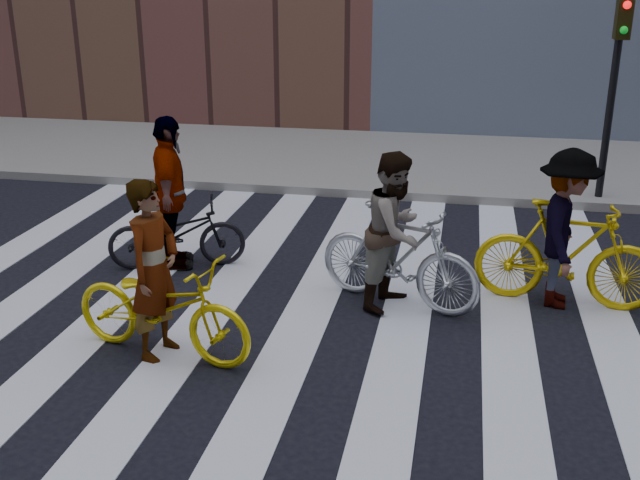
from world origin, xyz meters
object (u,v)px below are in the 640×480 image
(bike_dark_rear, at_px, (177,233))
(rider_left, at_px, (154,270))
(rider_mid, at_px, (395,231))
(bike_yellow_left, at_px, (162,307))
(rider_right, at_px, (565,229))
(bike_yellow_right, at_px, (567,254))
(rider_rear, at_px, (170,194))
(bike_silver_mid, at_px, (399,256))
(traffic_signal, at_px, (616,65))

(bike_dark_rear, xyz_separation_m, rider_left, (0.69, -2.28, 0.45))
(rider_left, height_order, rider_mid, rider_left)
(bike_yellow_left, distance_m, rider_left, 0.39)
(rider_right, bearing_deg, bike_yellow_left, 123.56)
(bike_yellow_right, relative_size, rider_rear, 1.04)
(rider_right, bearing_deg, bike_silver_mid, 108.46)
(bike_silver_mid, height_order, rider_rear, rider_rear)
(bike_yellow_left, relative_size, rider_left, 1.09)
(bike_silver_mid, height_order, rider_left, rider_left)
(bike_silver_mid, bearing_deg, bike_dark_rear, 98.95)
(bike_dark_rear, height_order, rider_left, rider_left)
(traffic_signal, bearing_deg, bike_yellow_left, -129.54)
(rider_mid, bearing_deg, bike_dark_rear, 98.74)
(rider_left, height_order, rider_rear, rider_rear)
(rider_mid, bearing_deg, traffic_signal, -12.03)
(bike_yellow_left, xyz_separation_m, bike_dark_rear, (-0.74, 2.28, -0.06))
(traffic_signal, xyz_separation_m, rider_left, (-5.12, -6.14, -1.37))
(rider_mid, height_order, rider_right, rider_right)
(bike_silver_mid, bearing_deg, bike_yellow_right, -57.45)
(bike_yellow_left, height_order, bike_silver_mid, bike_silver_mid)
(rider_mid, bearing_deg, bike_yellow_left, 148.82)
(bike_yellow_right, bearing_deg, rider_mid, 107.86)
(rider_rear, bearing_deg, rider_mid, -121.36)
(rider_mid, xyz_separation_m, rider_right, (1.88, 0.38, 0.01))
(rider_left, distance_m, rider_rear, 2.40)
(traffic_signal, bearing_deg, rider_left, -129.82)
(rider_right, xyz_separation_m, rider_rear, (-4.80, 0.25, 0.07))
(bike_silver_mid, bearing_deg, bike_yellow_left, 148.18)
(rider_mid, bearing_deg, bike_silver_mid, -68.87)
(traffic_signal, height_order, bike_dark_rear, traffic_signal)
(bike_dark_rear, bearing_deg, rider_left, 177.61)
(rider_left, bearing_deg, bike_yellow_right, -51.63)
(traffic_signal, bearing_deg, rider_rear, -146.63)
(bike_yellow_right, height_order, bike_dark_rear, bike_yellow_right)
(rider_mid, bearing_deg, rider_right, -57.45)
(bike_dark_rear, bearing_deg, traffic_signal, -75.60)
(bike_silver_mid, distance_m, bike_yellow_right, 1.91)
(bike_yellow_left, xyz_separation_m, rider_rear, (-0.79, 2.28, 0.47))
(bike_silver_mid, bearing_deg, rider_left, 147.56)
(rider_left, xyz_separation_m, rider_mid, (2.19, 1.65, -0.01))
(rider_left, height_order, rider_right, rider_right)
(bike_yellow_right, bearing_deg, bike_silver_mid, 108.15)
(bike_yellow_right, xyz_separation_m, rider_right, (-0.05, 0.00, 0.30))
(bike_yellow_left, relative_size, rider_right, 1.09)
(bike_yellow_left, relative_size, bike_silver_mid, 1.00)
(bike_yellow_left, xyz_separation_m, bike_silver_mid, (2.19, 1.65, 0.07))
(bike_yellow_right, bearing_deg, rider_rear, 93.76)
(traffic_signal, relative_size, rider_rear, 1.68)
(traffic_signal, bearing_deg, bike_silver_mid, -122.71)
(traffic_signal, distance_m, bike_yellow_right, 4.54)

